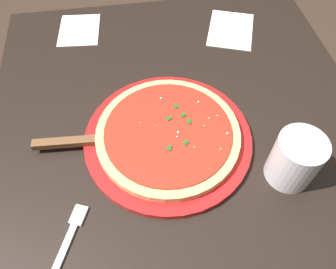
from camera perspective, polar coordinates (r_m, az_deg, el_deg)
name	(u,v)px	position (r m, az deg, el deg)	size (l,w,h in m)	color
ground_plane	(176,236)	(1.37, 1.32, -17.31)	(5.00, 5.00, 0.00)	#38281E
restaurant_table	(180,159)	(0.82, 2.11, -4.32)	(0.91, 0.82, 0.75)	black
serving_plate	(168,138)	(0.67, 0.00, -0.67)	(0.34, 0.34, 0.01)	red
pizza	(168,134)	(0.66, 0.00, 0.14)	(0.29, 0.29, 0.02)	#DBB26B
pizza_server	(86,141)	(0.67, -14.03, -1.16)	(0.08, 0.22, 0.01)	silver
cup_tall_drink	(295,159)	(0.63, 21.25, -4.08)	(0.09, 0.09, 0.10)	silver
napkin_folded_right	(79,30)	(0.96, -15.21, 17.18)	(0.13, 0.11, 0.00)	white
napkin_loose_left	(231,30)	(0.94, 10.88, 17.51)	(0.16, 0.11, 0.00)	white
fork	(64,250)	(0.60, -17.71, -18.67)	(0.18, 0.09, 0.00)	silver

